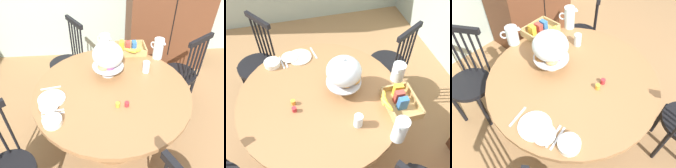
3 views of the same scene
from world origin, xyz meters
TOP-DOWN VIEW (x-y plane):
  - ground_plane at (0.00, 0.00)m, footprint 10.00×10.00m
  - dining_table at (-0.14, 0.02)m, footprint 1.32×1.32m
  - windsor_chair_near_window at (0.68, 0.52)m, footprint 0.46×0.46m
  - windsor_chair_by_cabinet at (-0.61, 0.85)m, footprint 0.45×0.46m
  - pastry_stand_with_dome at (-0.16, 0.22)m, footprint 0.28×0.28m
  - orange_juice_pitcher at (0.36, 0.46)m, footprint 0.12×0.16m
  - milk_pitcher at (-0.16, 0.69)m, footprint 0.16×0.14m
  - cereal_basket at (0.10, 0.59)m, footprint 0.32×0.30m
  - china_plate_large at (-0.63, -0.08)m, footprint 0.22×0.22m
  - china_plate_small at (-0.64, -0.17)m, footprint 0.15×0.15m
  - cereal_bowl at (-0.59, -0.33)m, footprint 0.14×0.14m
  - drinking_glass at (0.20, 0.23)m, footprint 0.06×0.06m
  - jam_jar_strawberry at (-0.04, -0.20)m, footprint 0.04×0.04m
  - jam_jar_apricot at (-0.11, -0.20)m, footprint 0.04×0.04m
  - table_knife at (-0.60, -0.22)m, footprint 0.17×0.05m
  - dinner_fork at (-0.60, -0.24)m, footprint 0.17×0.05m
  - soup_spoon at (-0.65, 0.06)m, footprint 0.17×0.05m

SIDE VIEW (x-z plane):
  - ground_plane at x=0.00m, z-range 0.00..0.00m
  - windsor_chair_near_window at x=0.68m, z-range -0.03..0.94m
  - windsor_chair_by_cabinet at x=-0.61m, z-range -0.03..0.94m
  - dining_table at x=-0.14m, z-range 0.18..0.92m
  - table_knife at x=-0.60m, z-range 0.74..0.75m
  - dinner_fork at x=-0.60m, z-range 0.74..0.75m
  - soup_spoon at x=-0.65m, z-range 0.74..0.75m
  - china_plate_large at x=-0.63m, z-range 0.74..0.75m
  - china_plate_small at x=-0.64m, z-range 0.75..0.76m
  - jam_jar_strawberry at x=-0.04m, z-range 0.74..0.78m
  - jam_jar_apricot at x=-0.11m, z-range 0.74..0.78m
  - cereal_bowl at x=-0.59m, z-range 0.74..0.78m
  - cereal_basket at x=0.10m, z-range 0.72..0.85m
  - drinking_glass at x=0.20m, z-range 0.74..0.85m
  - milk_pitcher at x=-0.16m, z-range 0.73..0.90m
  - orange_juice_pitcher at x=0.36m, z-range 0.73..0.94m
  - pastry_stand_with_dome at x=-0.16m, z-range 0.76..1.11m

